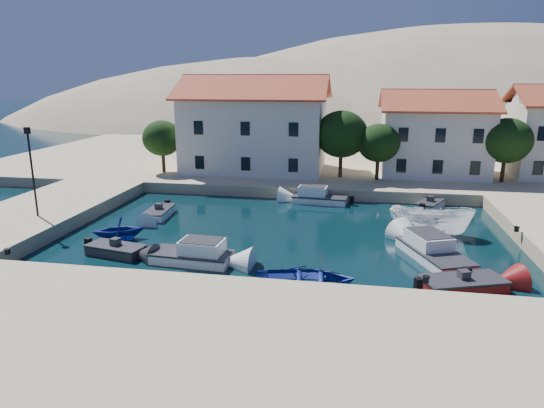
{
  "coord_description": "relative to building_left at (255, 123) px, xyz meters",
  "views": [
    {
      "loc": [
        4.47,
        -21.51,
        10.48
      ],
      "look_at": [
        -1.12,
        10.36,
        2.0
      ],
      "focal_mm": 32.0,
      "sensor_mm": 36.0,
      "label": 1
    }
  ],
  "objects": [
    {
      "name": "boat_east",
      "position": [
        15.71,
        -16.29,
        -5.94
      ],
      "size": [
        5.83,
        2.9,
        2.16
      ],
      "primitive_type": "imported",
      "rotation": [
        0.0,
        0.0,
        1.42
      ],
      "color": "white",
      "rests_on": "ground"
    },
    {
      "name": "lamppost",
      "position": [
        -11.5,
        -20.0,
        -1.18
      ],
      "size": [
        0.35,
        0.25,
        6.22
      ],
      "color": "black",
      "rests_on": "quay_west"
    },
    {
      "name": "quay_west",
      "position": [
        -13.0,
        -18.0,
        -5.44
      ],
      "size": [
        8.0,
        20.0,
        1.0
      ],
      "primitive_type": "cube",
      "color": "#D1B78F",
      "rests_on": "ground"
    },
    {
      "name": "rowboat_west",
      "position": [
        -4.86,
        -21.09,
        -5.94
      ],
      "size": [
        4.16,
        3.95,
        1.72
      ],
      "primitive_type": "imported",
      "rotation": [
        0.0,
        0.0,
        -1.13
      ],
      "color": "navy",
      "rests_on": "ground"
    },
    {
      "name": "quay_south",
      "position": [
        6.0,
        -34.0,
        -5.44
      ],
      "size": [
        52.0,
        12.0,
        1.0
      ],
      "primitive_type": "cube",
      "color": "#D1B78F",
      "rests_on": "ground"
    },
    {
      "name": "cabin_cruiser_south",
      "position": [
        1.27,
        -24.17,
        -5.46
      ],
      "size": [
        4.88,
        2.35,
        1.6
      ],
      "rotation": [
        0.0,
        0.0,
        -0.07
      ],
      "color": "white",
      "rests_on": "ground"
    },
    {
      "name": "motorboat_white_ne",
      "position": [
        16.65,
        -9.28,
        -5.64
      ],
      "size": [
        2.79,
        3.56,
        1.25
      ],
      "rotation": [
        0.0,
        0.0,
        1.11
      ],
      "color": "white",
      "rests_on": "ground"
    },
    {
      "name": "hills",
      "position": [
        26.64,
        95.62,
        -29.34
      ],
      "size": [
        254.0,
        176.0,
        99.0
      ],
      "color": "gray",
      "rests_on": "ground"
    },
    {
      "name": "building_left",
      "position": [
        0.0,
        0.0,
        0.0
      ],
      "size": [
        14.7,
        9.45,
        9.7
      ],
      "color": "beige",
      "rests_on": "quay_north"
    },
    {
      "name": "ground",
      "position": [
        6.0,
        -28.0,
        -5.94
      ],
      "size": [
        400.0,
        400.0,
        0.0
      ],
      "primitive_type": "plane",
      "color": "black",
      "rests_on": "ground"
    },
    {
      "name": "building_mid",
      "position": [
        18.0,
        1.0,
        -0.71
      ],
      "size": [
        10.5,
        8.4,
        8.3
      ],
      "color": "beige",
      "rests_on": "quay_north"
    },
    {
      "name": "trees",
      "position": [
        10.51,
        -2.54,
        -1.1
      ],
      "size": [
        37.3,
        5.3,
        6.45
      ],
      "color": "#382314",
      "rests_on": "quay_north"
    },
    {
      "name": "motorboat_grey_sw",
      "position": [
        -3.69,
        -23.78,
        -5.64
      ],
      "size": [
        3.81,
        2.27,
        1.25
      ],
      "rotation": [
        0.0,
        0.0,
        -0.2
      ],
      "color": "#2D2D32",
      "rests_on": "ground"
    },
    {
      "name": "motorboat_white_west",
      "position": [
        -4.41,
        -15.41,
        -5.64
      ],
      "size": [
        1.84,
        3.73,
        1.25
      ],
      "rotation": [
        0.0,
        0.0,
        -1.51
      ],
      "color": "white",
      "rests_on": "ground"
    },
    {
      "name": "cabin_cruiser_east",
      "position": [
        15.26,
        -21.28,
        -5.46
      ],
      "size": [
        4.19,
        6.08,
        1.6
      ],
      "rotation": [
        0.0,
        0.0,
        1.95
      ],
      "color": "white",
      "rests_on": "ground"
    },
    {
      "name": "rowboat_south",
      "position": [
        8.15,
        -26.42,
        -5.94
      ],
      "size": [
        5.57,
        4.29,
        1.07
      ],
      "primitive_type": "imported",
      "rotation": [
        0.0,
        0.0,
        1.7
      ],
      "color": "navy",
      "rests_on": "ground"
    },
    {
      "name": "cabin_cruiser_north",
      "position": [
        7.56,
        -9.0,
        -5.46
      ],
      "size": [
        4.8,
        2.38,
        1.6
      ],
      "rotation": [
        0.0,
        0.0,
        3.05
      ],
      "color": "white",
      "rests_on": "ground"
    },
    {
      "name": "quay_north",
      "position": [
        8.0,
        10.0,
        -5.44
      ],
      "size": [
        80.0,
        36.0,
        1.0
      ],
      "primitive_type": "cube",
      "color": "#D1B78F",
      "rests_on": "ground"
    },
    {
      "name": "motorboat_red_se",
      "position": [
        16.1,
        -25.42,
        -5.64
      ],
      "size": [
        4.55,
        3.16,
        1.25
      ],
      "rotation": [
        0.0,
        0.0,
        0.34
      ],
      "color": "maroon",
      "rests_on": "ground"
    },
    {
      "name": "bollards",
      "position": [
        8.8,
        -24.13,
        -4.79
      ],
      "size": [
        29.36,
        9.56,
        0.3
      ],
      "color": "black",
      "rests_on": "ground"
    }
  ]
}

